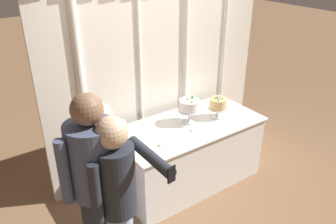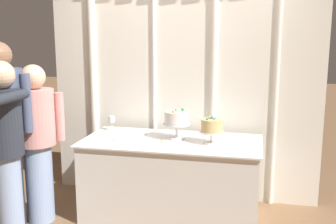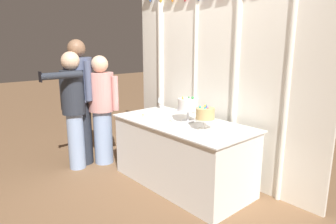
{
  "view_description": "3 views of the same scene",
  "coord_description": "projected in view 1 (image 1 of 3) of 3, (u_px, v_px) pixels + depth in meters",
  "views": [
    {
      "loc": [
        -2.17,
        -2.56,
        2.67
      ],
      "look_at": [
        -0.19,
        0.25,
        0.94
      ],
      "focal_mm": 36.64,
      "sensor_mm": 36.0,
      "label": 1
    },
    {
      "loc": [
        0.8,
        -3.63,
        1.81
      ],
      "look_at": [
        -0.07,
        0.24,
        1.04
      ],
      "focal_mm": 43.26,
      "sensor_mm": 36.0,
      "label": 2
    },
    {
      "loc": [
        2.43,
        -2.27,
        1.69
      ],
      "look_at": [
        -0.28,
        0.12,
        0.85
      ],
      "focal_mm": 31.85,
      "sensor_mm": 36.0,
      "label": 3
    }
  ],
  "objects": [
    {
      "name": "tealight_near_left",
      "position": [
        192.0,
        130.0,
        3.77
      ],
      "size": [
        0.04,
        0.04,
        0.03
      ],
      "color": "beige",
      "rests_on": "cake_table"
    },
    {
      "name": "guest_man_pink_jacket",
      "position": [
        96.0,
        187.0,
        2.67
      ],
      "size": [
        0.54,
        0.42,
        1.74
      ],
      "color": "#282D38",
      "rests_on": "ground_plane"
    },
    {
      "name": "cake_table",
      "position": [
        188.0,
        153.0,
        4.08
      ],
      "size": [
        1.73,
        0.84,
        0.78
      ],
      "color": "white",
      "rests_on": "ground_plane"
    },
    {
      "name": "cake_display_nearright",
      "position": [
        218.0,
        104.0,
        4.01
      ],
      "size": [
        0.23,
        0.23,
        0.28
      ],
      "color": "silver",
      "rests_on": "cake_table"
    },
    {
      "name": "wine_glass",
      "position": [
        123.0,
        124.0,
        3.68
      ],
      "size": [
        0.07,
        0.07,
        0.16
      ],
      "color": "silver",
      "rests_on": "cake_table"
    },
    {
      "name": "guest_girl_blue_dress",
      "position": [
        118.0,
        198.0,
        2.63
      ],
      "size": [
        0.46,
        0.65,
        1.59
      ],
      "color": "#93ADD6",
      "rests_on": "ground_plane"
    },
    {
      "name": "ground_plane",
      "position": [
        192.0,
        184.0,
        4.19
      ],
      "size": [
        24.0,
        24.0,
        0.0
      ],
      "primitive_type": "plane",
      "color": "#846042"
    },
    {
      "name": "draped_curtain",
      "position": [
        159.0,
        59.0,
        4.01
      ],
      "size": [
        2.95,
        0.16,
        2.63
      ],
      "color": "white",
      "rests_on": "ground_plane"
    },
    {
      "name": "guest_man_dark_suit",
      "position": [
        105.0,
        176.0,
        2.98
      ],
      "size": [
        0.49,
        0.49,
        1.53
      ],
      "color": "#93ADD6",
      "rests_on": "ground_plane"
    },
    {
      "name": "tealight_far_left",
      "position": [
        160.0,
        145.0,
        3.5
      ],
      "size": [
        0.04,
        0.04,
        0.03
      ],
      "color": "beige",
      "rests_on": "cake_table"
    },
    {
      "name": "cake_display_nearleft",
      "position": [
        189.0,
        106.0,
        3.88
      ],
      "size": [
        0.27,
        0.27,
        0.32
      ],
      "color": "silver",
      "rests_on": "cake_table"
    }
  ]
}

